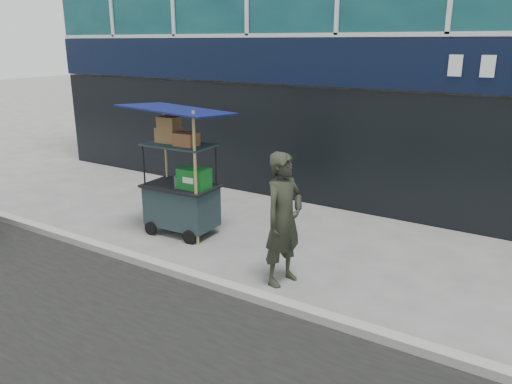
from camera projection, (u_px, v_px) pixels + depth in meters
The scene contains 4 objects.
ground at pixel (215, 279), 7.18m from camera, with size 80.00×80.00×0.00m, color #61625D.
curb at pixel (206, 281), 7.00m from camera, with size 80.00×0.18×0.12m, color #989890.
vendor_cart at pixel (182, 190), 8.69m from camera, with size 1.76×1.28×2.29m.
vendor_man at pixel (284, 219), 6.85m from camera, with size 0.69×0.45×1.88m, color #272A1F.
Camera 1 is at (4.01, -5.16, 3.28)m, focal length 35.00 mm.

